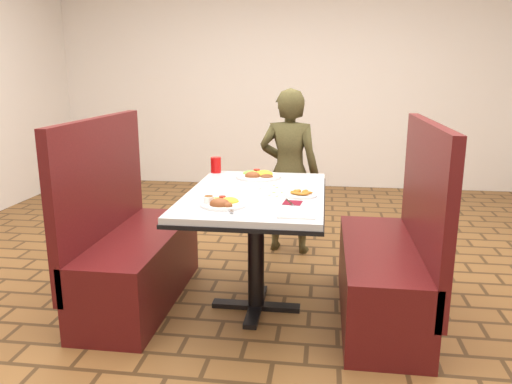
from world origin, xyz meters
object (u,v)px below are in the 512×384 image
(booth_bench_left, at_px, (131,252))
(diner_person, at_px, (289,172))
(dining_table, at_px, (256,208))
(booth_bench_right, at_px, (390,265))
(far_dinner_plate, at_px, (259,174))
(plantain_plate, at_px, (300,194))
(near_dinner_plate, at_px, (222,201))
(red_tumbler, at_px, (216,165))

(booth_bench_left, distance_m, diner_person, 1.45)
(dining_table, height_order, booth_bench_right, booth_bench_right)
(dining_table, height_order, far_dinner_plate, far_dinner_plate)
(diner_person, xyz_separation_m, plantain_plate, (0.15, -1.14, 0.10))
(near_dinner_plate, distance_m, far_dinner_plate, 0.74)
(booth_bench_right, bearing_deg, diner_person, 122.23)
(plantain_plate, relative_size, red_tumbler, 1.74)
(near_dinner_plate, bearing_deg, plantain_plate, 34.11)
(diner_person, relative_size, near_dinner_plate, 5.36)
(dining_table, distance_m, diner_person, 1.08)
(dining_table, relative_size, diner_person, 0.92)
(booth_bench_right, xyz_separation_m, plantain_plate, (-0.53, -0.06, 0.43))
(booth_bench_left, bearing_deg, plantain_plate, -3.14)
(far_dinner_plate, bearing_deg, diner_person, 76.75)
(booth_bench_right, height_order, far_dinner_plate, booth_bench_right)
(booth_bench_right, distance_m, diner_person, 1.32)
(far_dinner_plate, bearing_deg, dining_table, -84.53)
(booth_bench_right, relative_size, near_dinner_plate, 4.86)
(red_tumbler, bearing_deg, near_dinner_plate, -75.48)
(red_tumbler, bearing_deg, booth_bench_right, -24.97)
(booth_bench_right, xyz_separation_m, near_dinner_plate, (-0.93, -0.33, 0.45))
(dining_table, distance_m, booth_bench_left, 0.86)
(booth_bench_left, distance_m, far_dinner_plate, 0.97)
(diner_person, distance_m, near_dinner_plate, 1.43)
(booth_bench_right, bearing_deg, dining_table, 180.00)
(dining_table, bearing_deg, plantain_plate, -12.38)
(diner_person, distance_m, red_tumbler, 0.73)
(booth_bench_right, distance_m, near_dinner_plate, 1.09)
(booth_bench_left, bearing_deg, far_dinner_plate, 28.15)
(dining_table, xyz_separation_m, plantain_plate, (0.27, -0.06, 0.11))
(booth_bench_left, bearing_deg, diner_person, 49.58)
(near_dinner_plate, bearing_deg, red_tumbler, 104.52)
(diner_person, distance_m, far_dinner_plate, 0.70)
(dining_table, relative_size, plantain_plate, 6.40)
(booth_bench_right, bearing_deg, far_dinner_plate, 154.11)
(near_dinner_plate, height_order, far_dinner_plate, same)
(red_tumbler, bearing_deg, booth_bench_left, -129.10)
(dining_table, xyz_separation_m, near_dinner_plate, (-0.13, -0.33, 0.12))
(booth_bench_left, distance_m, booth_bench_right, 1.60)
(red_tumbler, bearing_deg, plantain_plate, -43.70)
(diner_person, relative_size, plantain_plate, 6.97)
(dining_table, bearing_deg, far_dinner_plate, 95.47)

